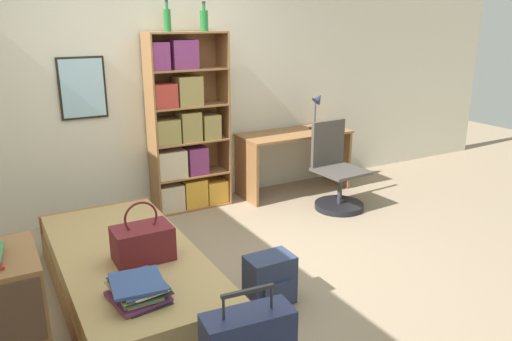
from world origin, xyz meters
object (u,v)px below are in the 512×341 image
object	(u,v)px
bottle_green	(167,19)
backpack	(270,280)
desk	(294,150)
bed	(129,274)
bottle_brown	(204,20)
handbag	(143,242)
desk_chair	(337,182)
bookcase	(184,133)
desk_lamp	(318,104)
book_stack_on_bed	(138,289)

from	to	relation	value
bottle_green	backpack	size ratio (longest dim) A/B	0.81
bottle_green	desk	world-z (taller)	bottle_green
bed	bottle_brown	bearing A→B (deg)	48.49
handbag	desk_chair	world-z (taller)	desk_chair
bookcase	desk_lamp	bearing A→B (deg)	-2.35
backpack	desk_chair	bearing A→B (deg)	38.89
bookcase	desk	size ratio (longest dim) A/B	1.42
desk_lamp	handbag	bearing A→B (deg)	-148.53
bed	desk_lamp	size ratio (longest dim) A/B	4.82
book_stack_on_bed	backpack	distance (m)	1.00
book_stack_on_bed	desk_lamp	bearing A→B (deg)	36.72
handbag	bottle_green	distance (m)	2.39
bed	handbag	bearing A→B (deg)	-68.59
handbag	bookcase	bearing A→B (deg)	59.73
bed	book_stack_on_bed	xyz separation A→B (m)	(-0.11, -0.66, 0.25)
handbag	bottle_brown	world-z (taller)	bottle_brown
book_stack_on_bed	backpack	world-z (taller)	book_stack_on_bed
bed	desk_chair	distance (m)	2.56
handbag	desk_chair	distance (m)	2.56
bed	bottle_green	bearing A→B (deg)	58.47
handbag	book_stack_on_bed	xyz separation A→B (m)	(-0.18, -0.48, -0.07)
desk_chair	backpack	world-z (taller)	desk_chair
backpack	bed	bearing A→B (deg)	146.48
bottle_green	desk	xyz separation A→B (m)	(1.41, -0.13, -1.45)
handbag	desk_lamp	xyz separation A→B (m)	(2.62, 1.60, 0.51)
book_stack_on_bed	bed	bearing A→B (deg)	80.64
handbag	bottle_green	size ratio (longest dim) A/B	1.44
desk	backpack	world-z (taller)	desk
desk_lamp	backpack	bearing A→B (deg)	-132.51
desk_lamp	bottle_green	bearing A→B (deg)	177.35
desk_chair	desk_lamp	bearing A→B (deg)	71.83
bookcase	desk_chair	distance (m)	1.70
bed	backpack	size ratio (longest dim) A/B	5.73
bottle_green	desk_chair	distance (m)	2.40
bottle_green	backpack	xyz separation A→B (m)	(-0.06, -2.08, -1.78)
book_stack_on_bed	bottle_green	bearing A→B (deg)	64.51
bottle_green	backpack	distance (m)	2.73
bed	desk_lamp	world-z (taller)	desk_lamp
desk_lamp	desk_chair	xyz separation A→B (m)	(-0.23, -0.71, -0.72)
handbag	backpack	size ratio (longest dim) A/B	1.17
bed	desk	world-z (taller)	desk
desk_lamp	desk_chair	distance (m)	1.03
bookcase	bottle_green	world-z (taller)	bottle_green
desk	backpack	bearing A→B (deg)	-127.22
bottle_brown	desk_chair	distance (m)	2.17
bed	book_stack_on_bed	size ratio (longest dim) A/B	5.41
desk_chair	book_stack_on_bed	bearing A→B (deg)	-151.73
bed	handbag	xyz separation A→B (m)	(0.07, -0.18, 0.31)
bed	book_stack_on_bed	bearing A→B (deg)	-99.36
bed	bookcase	size ratio (longest dim) A/B	1.13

